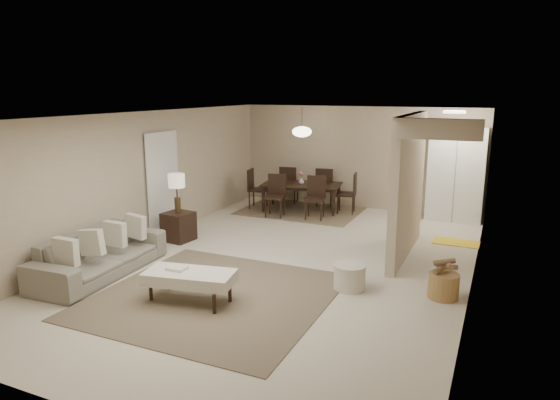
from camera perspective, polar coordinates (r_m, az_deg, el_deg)
The scene contains 22 objects.
floor at distance 8.65m, azimuth 0.55°, elevation -7.08°, with size 9.00×9.00×0.00m, color beige.
ceiling at distance 8.16m, azimuth 0.58°, elevation 9.70°, with size 9.00×9.00×0.00m, color white.
back_wall at distance 12.51m, azimuth 8.92°, elevation 4.80°, with size 6.00×6.00×0.00m, color tan.
left_wall at distance 9.89m, azimuth -15.58°, elevation 2.45°, with size 9.00×9.00×0.00m, color tan.
right_wall at distance 7.65m, azimuth 21.61°, elevation -0.86°, with size 9.00×9.00×0.00m, color tan.
partition at distance 8.99m, azimuth 14.41°, elevation 1.54°, with size 0.15×2.50×2.50m, color tan.
doorway at distance 10.37m, azimuth -13.27°, elevation 1.74°, with size 0.04×0.90×2.04m, color black.
pantry_cabinet at distance 11.79m, azimuth 19.49°, elevation 2.78°, with size 1.20×0.55×2.10m, color white.
flush_light at distance 10.71m, azimuth 19.31°, elevation 9.48°, with size 0.44×0.44×0.05m, color white.
living_rug at distance 7.36m, azimuth -7.53°, elevation -10.79°, with size 3.20×3.20×0.01m, color brown.
sofa at distance 8.48m, azimuth -19.88°, elevation -5.81°, with size 0.92×2.35×0.69m, color gray.
ottoman_bench at distance 7.10m, azimuth -10.28°, elevation -8.73°, with size 1.32×0.79×0.44m.
side_table at distance 9.96m, azimuth -11.52°, elevation -2.99°, with size 0.51×0.51×0.56m, color black.
table_lamp at distance 9.77m, azimuth -11.73°, elevation 1.78°, with size 0.32×0.32×0.76m.
round_pouf at distance 7.54m, azimuth 7.95°, elevation -8.71°, with size 0.48×0.48×0.38m, color beige.
wicker_basket at distance 7.54m, azimuth 18.18°, elevation -9.30°, with size 0.43×0.43×0.36m, color #9A6D3D.
dining_rug at distance 12.21m, azimuth 2.43°, elevation -1.19°, with size 2.80×2.10×0.01m, color brown.
dining_table at distance 12.14m, azimuth 2.45°, elevation 0.30°, with size 1.88×1.05×0.66m, color black.
dining_chairs at distance 12.10m, azimuth 2.45°, elevation 1.03°, with size 2.65×2.10×0.98m.
vase at distance 12.06m, azimuth 2.46°, elevation 2.17°, with size 0.14×0.14×0.15m, color silver.
yellow_mat at distance 10.27m, azimuth 19.49°, elevation -4.58°, with size 0.85×0.52×0.01m, color yellow.
pendant_light at distance 11.90m, azimuth 2.52°, elevation 7.80°, with size 0.46×0.46×0.71m.
Camera 1 is at (3.28, -7.46, 2.91)m, focal length 32.00 mm.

